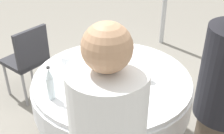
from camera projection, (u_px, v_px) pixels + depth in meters
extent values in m
cylinder|color=white|center=(112.00, 79.00, 2.37)|extent=(1.31, 1.31, 0.04)
cylinder|color=white|center=(112.00, 91.00, 2.43)|extent=(1.34, 1.34, 0.22)
cylinder|color=slate|center=(112.00, 122.00, 2.62)|extent=(0.14, 0.14, 0.48)
cylinder|color=#194728|center=(129.00, 84.00, 2.09)|extent=(0.07, 0.07, 0.20)
cone|color=#194728|center=(129.00, 69.00, 2.02)|extent=(0.06, 0.06, 0.06)
cylinder|color=gold|center=(130.00, 65.00, 2.00)|extent=(0.03, 0.03, 0.01)
cylinder|color=silver|center=(97.00, 71.00, 2.22)|extent=(0.06, 0.06, 0.23)
cone|color=silver|center=(97.00, 53.00, 2.14)|extent=(0.05, 0.05, 0.08)
cylinder|color=red|center=(96.00, 48.00, 2.12)|extent=(0.03, 0.03, 0.01)
cylinder|color=silver|center=(51.00, 88.00, 2.06)|extent=(0.06, 0.06, 0.18)
cone|color=silver|center=(49.00, 73.00, 2.00)|extent=(0.05, 0.05, 0.08)
cylinder|color=black|center=(48.00, 68.00, 1.97)|extent=(0.03, 0.03, 0.01)
cylinder|color=white|center=(67.00, 70.00, 2.44)|extent=(0.06, 0.06, 0.00)
cylinder|color=white|center=(66.00, 67.00, 2.42)|extent=(0.01, 0.01, 0.06)
cylinder|color=white|center=(66.00, 61.00, 2.39)|extent=(0.07, 0.07, 0.07)
cylinder|color=white|center=(144.00, 79.00, 2.33)|extent=(0.06, 0.06, 0.00)
cylinder|color=white|center=(144.00, 75.00, 2.31)|extent=(0.01, 0.01, 0.06)
cylinder|color=white|center=(145.00, 68.00, 2.28)|extent=(0.06, 0.06, 0.07)
cylinder|color=white|center=(134.00, 68.00, 2.47)|extent=(0.06, 0.06, 0.00)
cylinder|color=white|center=(134.00, 64.00, 2.45)|extent=(0.01, 0.01, 0.08)
cylinder|color=white|center=(134.00, 56.00, 2.41)|extent=(0.07, 0.07, 0.06)
cylinder|color=white|center=(105.00, 102.00, 2.06)|extent=(0.23, 0.23, 0.02)
cylinder|color=white|center=(100.00, 68.00, 2.47)|extent=(0.25, 0.25, 0.02)
ellipsoid|color=#8C9E59|center=(100.00, 66.00, 2.46)|extent=(0.11, 0.10, 0.02)
cube|color=silver|center=(169.00, 74.00, 2.39)|extent=(0.05, 0.18, 0.00)
cube|color=silver|center=(157.00, 100.00, 2.09)|extent=(0.02, 0.18, 0.00)
cylinder|color=white|center=(109.00, 125.00, 1.24)|extent=(0.34, 0.34, 0.56)
sphere|color=tan|center=(108.00, 47.00, 1.04)|extent=(0.20, 0.20, 0.20)
cube|color=#2D2D33|center=(25.00, 60.00, 3.18)|extent=(0.56, 0.56, 0.04)
cube|color=#2D2D33|center=(32.00, 48.00, 2.97)|extent=(0.28, 0.34, 0.42)
cylinder|color=gray|center=(31.00, 67.00, 3.50)|extent=(0.03, 0.03, 0.43)
cylinder|color=gray|center=(7.00, 79.00, 3.28)|extent=(0.03, 0.03, 0.43)
cylinder|color=gray|center=(49.00, 77.00, 3.32)|extent=(0.03, 0.03, 0.43)
cylinder|color=gray|center=(25.00, 90.00, 3.09)|extent=(0.03, 0.03, 0.43)
cube|color=brown|center=(224.00, 88.00, 2.35)|extent=(0.06, 0.40, 0.42)
cylinder|color=gray|center=(210.00, 116.00, 2.73)|extent=(0.03, 0.03, 0.43)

